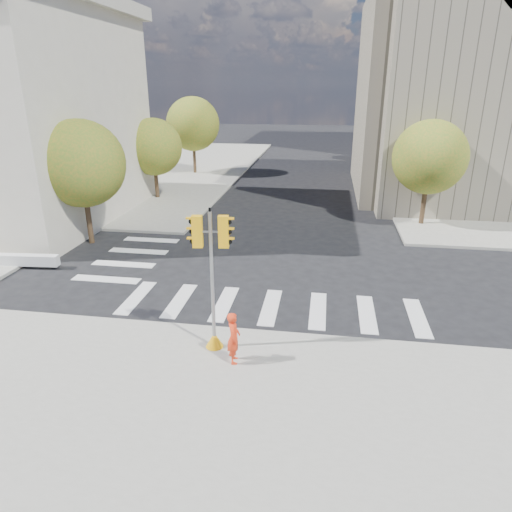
% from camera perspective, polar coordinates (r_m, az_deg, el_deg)
% --- Properties ---
extents(ground, '(160.00, 160.00, 0.00)m').
position_cam_1_polar(ground, '(19.30, 2.85, -3.74)').
color(ground, black).
rests_on(ground, ground).
extents(sidewalk_near, '(30.00, 14.00, 0.15)m').
position_cam_1_polar(sidewalk_near, '(10.38, -4.63, -29.08)').
color(sidewalk_near, gray).
rests_on(sidewalk_near, ground).
extents(sidewalk_far_left, '(28.00, 40.00, 0.15)m').
position_cam_1_polar(sidewalk_far_left, '(49.25, -17.81, 10.55)').
color(sidewalk_far_left, gray).
rests_on(sidewalk_far_left, ground).
extents(tree_lw_near, '(4.40, 4.40, 6.41)m').
position_cam_1_polar(tree_lw_near, '(25.01, -20.99, 10.71)').
color(tree_lw_near, '#382616').
rests_on(tree_lw_near, ground).
extents(tree_lw_mid, '(4.00, 4.00, 5.77)m').
position_cam_1_polar(tree_lw_mid, '(34.04, -12.66, 13.15)').
color(tree_lw_mid, '#382616').
rests_on(tree_lw_mid, ground).
extents(tree_lw_far, '(4.80, 4.80, 6.95)m').
position_cam_1_polar(tree_lw_far, '(43.38, -7.90, 16.02)').
color(tree_lw_far, '#382616').
rests_on(tree_lw_far, ground).
extents(tree_re_near, '(4.20, 4.20, 6.16)m').
position_cam_1_polar(tree_re_near, '(28.34, 20.89, 11.46)').
color(tree_re_near, '#382616').
rests_on(tree_re_near, ground).
extents(tree_re_mid, '(4.60, 4.60, 6.66)m').
position_cam_1_polar(tree_re_mid, '(40.05, 17.65, 14.63)').
color(tree_re_mid, '#382616').
rests_on(tree_re_mid, ground).
extents(tree_re_far, '(4.00, 4.00, 5.88)m').
position_cam_1_polar(tree_re_far, '(51.96, 15.75, 15.48)').
color(tree_re_far, '#382616').
rests_on(tree_re_far, ground).
extents(lamp_near, '(0.35, 0.18, 8.11)m').
position_cam_1_polar(lamp_near, '(32.27, 20.54, 13.43)').
color(lamp_near, black).
rests_on(lamp_near, sidewalk_far_right).
extents(lamp_far, '(0.35, 0.18, 8.11)m').
position_cam_1_polar(lamp_far, '(46.03, 17.28, 15.64)').
color(lamp_far, black).
rests_on(lamp_far, sidewalk_far_right).
extents(traffic_signal, '(1.08, 0.56, 4.55)m').
position_cam_1_polar(traffic_signal, '(13.94, -5.44, -4.45)').
color(traffic_signal, '#FCB10D').
rests_on(traffic_signal, sidewalk_near).
extents(photographer, '(0.51, 0.66, 1.63)m').
position_cam_1_polar(photographer, '(13.70, -2.81, -10.16)').
color(photographer, red).
rests_on(photographer, sidewalk_near).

